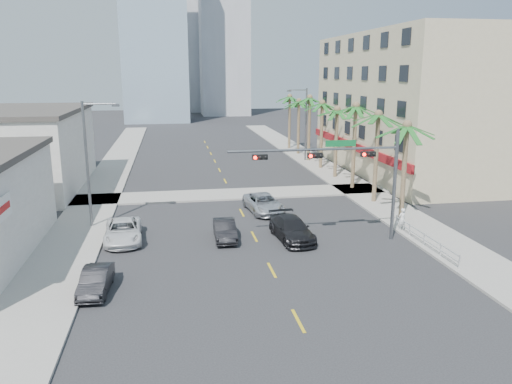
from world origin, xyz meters
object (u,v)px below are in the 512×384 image
car_parked_far (123,231)px  car_lane_left (225,230)px  car_lane_center (264,203)px  pedestrian (402,219)px  car_parked_mid (96,281)px  traffic_signal_mast (349,166)px  car_lane_right (292,229)px

car_parked_far → car_lane_left: (6.66, -0.73, -0.05)m
car_lane_center → pedestrian: (8.54, -6.74, 0.23)m
car_lane_left → car_parked_far: bearing=175.0°
car_lane_left → car_lane_center: 7.21m
car_parked_mid → traffic_signal_mast: bearing=22.3°
traffic_signal_mast → car_lane_left: 9.16m
car_parked_mid → car_lane_center: (11.15, 13.24, 0.10)m
car_parked_mid → car_lane_right: bearing=31.4°
traffic_signal_mast → car_lane_center: traffic_signal_mast is taller
traffic_signal_mast → car_lane_right: (-3.42, 1.04, -4.32)m
car_lane_right → pedestrian: bearing=-4.0°
traffic_signal_mast → car_lane_left: traffic_signal_mast is taller
car_parked_far → car_lane_right: car_lane_right is taller
car_parked_mid → car_parked_far: 7.87m
car_lane_right → car_lane_left: bearing=164.3°
car_lane_center → car_lane_right: size_ratio=1.02×
traffic_signal_mast → car_lane_right: bearing=163.0°
car_parked_mid → pedestrian: bearing=21.5°
car_lane_center → car_parked_mid: bearing=-136.4°
car_parked_far → car_lane_right: size_ratio=1.00×
traffic_signal_mast → car_lane_center: 9.93m
traffic_signal_mast → car_parked_mid: size_ratio=2.94×
car_parked_mid → car_lane_left: car_lane_left is taller
traffic_signal_mast → car_parked_mid: 16.66m
car_lane_left → pedestrian: size_ratio=2.48×
car_lane_right → pedestrian: 7.94m
car_parked_far → pedestrian: bearing=-7.2°
car_parked_far → car_lane_center: size_ratio=0.98×
car_lane_left → car_lane_center: car_lane_center is taller
traffic_signal_mast → car_parked_far: bearing=169.9°
pedestrian → car_parked_far: bearing=-17.6°
car_lane_left → pedestrian: bearing=-1.6°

